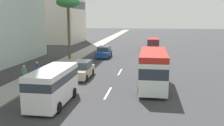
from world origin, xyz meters
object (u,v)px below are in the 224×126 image
Objects in this scene: car_second at (104,52)px; van_fourth at (153,44)px; van_fifth at (53,84)px; pedestrian_by_tree at (37,69)px; car_third at (82,70)px; palm_tree at (68,4)px; minibus_lead at (153,68)px; pedestrian_mid_block at (24,74)px.

car_second is 0.86× the size of van_fourth.
van_fifth is 7.17m from pedestrian_by_tree.
palm_tree reaches higher than car_third.
van_fourth reaches higher than pedestrian_by_tree.
car_third reaches higher than car_second.
car_second is at bearing 136.00° from van_fourth.
car_third is 7.79m from van_fifth.
car_third is (2.69, 6.93, -0.94)m from minibus_lead.
van_fourth is 3.01× the size of pedestrian_mid_block.
car_second is 0.81× the size of van_fifth.
van_fifth is at bearing 1.17° from car_third.
car_third is at bearing 0.66° from car_second.
minibus_lead is at bearing -138.27° from palm_tree.
pedestrian_by_tree is (-1.78, 3.78, 0.30)m from car_third.
minibus_lead is 4.12× the size of pedestrian_by_tree.
car_second is 17.01m from pedestrian_mid_block.
van_fourth is 2.98× the size of pedestrian_by_tree.
car_second is 15.15m from pedestrian_by_tree.
car_third is at bearing 99.28° from pedestrian_by_tree.
van_fourth is at bearing -48.70° from palm_tree.
palm_tree is at bearing -58.18° from car_second.
minibus_lead reaches higher than van_fourth.
minibus_lead reaches higher than car_second.
van_fourth is (7.50, -7.24, 0.55)m from car_second.
van_fourth is at bearing 160.84° from car_third.
pedestrian_mid_block is at bearing -178.19° from palm_tree.
pedestrian_by_tree is at bearing -146.61° from van_fifth.
pedestrian_by_tree is 0.20× the size of palm_tree.
van_fifth is at bearing 17.42° from pedestrian_by_tree.
car_third is 4.19m from pedestrian_by_tree.
van_fourth reaches higher than pedestrian_mid_block.
minibus_lead reaches higher than pedestrian_mid_block.
car_third is at bearing 160.84° from van_fourth.
car_second is (15.61, 7.08, -0.94)m from minibus_lead.
pedestrian_by_tree reaches higher than car_second.
pedestrian_by_tree is (-14.71, 3.63, 0.31)m from car_second.
pedestrian_by_tree is (-22.21, 10.88, -0.24)m from van_fourth.
van_fourth reaches higher than car_second.
minibus_lead is 0.82× the size of palm_tree.
minibus_lead reaches higher than van_fifth.
pedestrian_by_tree reaches higher than car_third.
pedestrian_mid_block is (-3.62, 4.12, 0.29)m from car_third.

